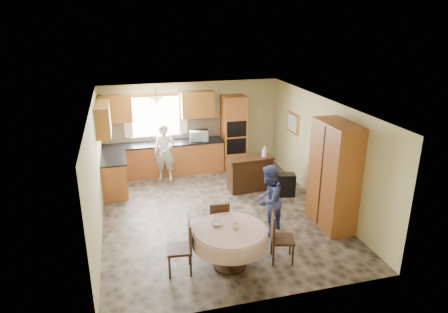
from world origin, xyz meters
TOP-DOWN VIEW (x-y plane):
  - floor at (0.00, 0.00)m, footprint 5.00×6.00m
  - ceiling at (0.00, 0.00)m, footprint 5.00×6.00m
  - wall_back at (0.00, 3.00)m, footprint 5.00×0.02m
  - wall_front at (0.00, -3.00)m, footprint 5.00×0.02m
  - wall_left at (-2.50, 0.00)m, footprint 0.02×6.00m
  - wall_right at (2.50, 0.00)m, footprint 0.02×6.00m
  - window at (-1.00, 2.98)m, footprint 1.40×0.03m
  - curtain_left at (-1.75, 2.93)m, footprint 0.22×0.02m
  - curtain_right at (-0.25, 2.93)m, footprint 0.22×0.02m
  - base_cab_back at (-0.85, 2.70)m, footprint 3.30×0.60m
  - counter_back at (-0.85, 2.70)m, footprint 3.30×0.64m
  - base_cab_left at (-2.20, 1.80)m, footprint 0.60×1.20m
  - counter_left at (-2.20, 1.80)m, footprint 0.64×1.20m
  - backsplash at (-0.85, 2.99)m, footprint 3.30×0.02m
  - wall_cab_left at (-2.05, 2.83)m, footprint 0.85×0.33m
  - wall_cab_right at (0.15, 2.83)m, footprint 0.90×0.33m
  - wall_cab_side at (-2.33, 1.80)m, footprint 0.33×1.20m
  - oven_tower at (1.15, 2.69)m, footprint 0.66×0.62m
  - oven_upper at (1.15, 2.38)m, footprint 0.56×0.01m
  - oven_lower at (1.15, 2.38)m, footprint 0.56×0.01m
  - pendant at (-1.00, 2.50)m, footprint 0.36×0.36m
  - sideboard at (1.12, 1.07)m, footprint 1.18×0.56m
  - space_heater at (1.88, 0.50)m, footprint 0.46×0.36m
  - cupboard at (2.22, -1.07)m, footprint 0.59×1.18m
  - dining_table at (-0.26, -1.99)m, footprint 1.32×1.32m
  - chair_left at (-1.07, -1.93)m, footprint 0.46×0.46m
  - chair_back at (-0.27, -1.23)m, footprint 0.42×0.42m
  - chair_right at (0.63, -2.03)m, footprint 0.50×0.50m
  - framed_picture at (2.47, 1.60)m, footprint 0.06×0.64m
  - microwave at (0.13, 2.65)m, footprint 0.57×0.44m
  - person_sink at (-0.87, 2.29)m, footprint 0.63×0.49m
  - person_dining at (0.80, -1.06)m, footprint 0.90×0.89m
  - bowl_sideboard at (0.76, 1.07)m, footprint 0.22×0.22m
  - bottle_sideboard at (1.49, 1.07)m, footprint 0.15×0.15m
  - cup_table at (-0.16, -1.99)m, footprint 0.12×0.12m
  - bowl_table at (-0.45, -1.80)m, footprint 0.23×0.23m

SIDE VIEW (x-z plane):
  - floor at x=0.00m, z-range -0.01..0.01m
  - space_heater at x=1.88m, z-range 0.00..0.57m
  - sideboard at x=1.12m, z-range 0.00..0.82m
  - base_cab_back at x=-0.85m, z-range 0.00..0.88m
  - base_cab_left at x=-2.20m, z-range 0.00..0.88m
  - chair_back at x=-0.27m, z-range 0.05..0.96m
  - chair_right at x=0.63m, z-range 0.05..0.98m
  - chair_left at x=-1.07m, z-range 0.05..1.02m
  - dining_table at x=-0.26m, z-range 0.21..0.96m
  - person_dining at x=0.80m, z-range 0.00..1.46m
  - oven_lower at x=1.15m, z-range 0.53..0.97m
  - person_sink at x=-0.87m, z-range 0.00..1.53m
  - bowl_table at x=-0.45m, z-range 0.75..0.81m
  - cup_table at x=-0.16m, z-range 0.75..0.84m
  - bowl_sideboard at x=0.76m, z-range 0.82..0.87m
  - counter_back at x=-0.85m, z-range 0.88..0.92m
  - counter_left at x=-2.20m, z-range 0.88..0.92m
  - bottle_sideboard at x=1.49m, z-range 0.82..1.14m
  - oven_tower at x=1.15m, z-range 0.00..2.12m
  - microwave at x=0.13m, z-range 0.92..1.21m
  - cupboard at x=2.22m, z-range 0.00..2.25m
  - backsplash at x=-0.85m, z-range 0.90..1.46m
  - wall_back at x=0.00m, z-range 0.00..2.50m
  - wall_front at x=0.00m, z-range 0.00..2.50m
  - wall_left at x=-2.50m, z-range 0.00..2.50m
  - wall_right at x=2.50m, z-range 0.00..2.50m
  - oven_upper at x=1.15m, z-range 1.02..1.48m
  - framed_picture at x=2.47m, z-range 1.28..1.81m
  - window at x=-1.00m, z-range 1.05..2.15m
  - curtain_left at x=-1.75m, z-range 1.08..2.22m
  - curtain_right at x=-0.25m, z-range 1.08..2.22m
  - wall_cab_left at x=-2.05m, z-range 1.55..2.27m
  - wall_cab_right at x=0.15m, z-range 1.55..2.27m
  - wall_cab_side at x=-2.33m, z-range 1.55..2.27m
  - pendant at x=-1.00m, z-range 2.03..2.21m
  - ceiling at x=0.00m, z-range 2.50..2.50m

